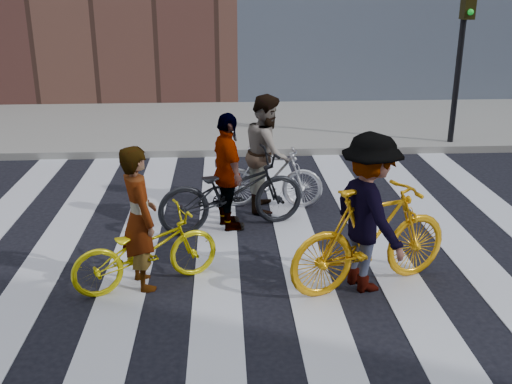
{
  "coord_description": "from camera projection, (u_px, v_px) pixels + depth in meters",
  "views": [
    {
      "loc": [
        -0.45,
        -6.74,
        3.43
      ],
      "look_at": [
        -0.05,
        0.3,
        0.91
      ],
      "focal_mm": 42.0,
      "sensor_mm": 36.0,
      "label": 1
    }
  ],
  "objects": [
    {
      "name": "rider_left",
      "position": [
        139.0,
        218.0,
        6.82
      ],
      "size": [
        0.63,
        0.74,
        1.71
      ],
      "primitive_type": "imported",
      "rotation": [
        0.0,
        0.0,
        1.99
      ],
      "color": "slate",
      "rests_on": "ground"
    },
    {
      "name": "sidewalk_far",
      "position": [
        241.0,
        125.0,
        14.54
      ],
      "size": [
        100.0,
        5.0,
        0.15
      ],
      "primitive_type": "cube",
      "color": "gray",
      "rests_on": "ground"
    },
    {
      "name": "bike_yellow_right",
      "position": [
        371.0,
        237.0,
        6.88
      ],
      "size": [
        2.16,
        1.27,
        1.25
      ],
      "primitive_type": "imported",
      "rotation": [
        0.0,
        0.0,
        1.92
      ],
      "color": "#F1A10D",
      "rests_on": "ground"
    },
    {
      "name": "rider_mid",
      "position": [
        267.0,
        153.0,
        9.22
      ],
      "size": [
        0.77,
        0.94,
        1.81
      ],
      "primitive_type": "imported",
      "rotation": [
        0.0,
        0.0,
        1.47
      ],
      "color": "slate",
      "rests_on": "ground"
    },
    {
      "name": "ground",
      "position": [
        261.0,
        268.0,
        7.52
      ],
      "size": [
        100.0,
        100.0,
        0.0
      ],
      "primitive_type": "plane",
      "color": "black",
      "rests_on": "ground"
    },
    {
      "name": "bike_silver_mid",
      "position": [
        270.0,
        178.0,
        9.36
      ],
      "size": [
        1.69,
        0.64,
        0.99
      ],
      "primitive_type": "imported",
      "rotation": [
        0.0,
        0.0,
        1.47
      ],
      "color": "silver",
      "rests_on": "ground"
    },
    {
      "name": "rider_right",
      "position": [
        369.0,
        213.0,
        6.77
      ],
      "size": [
        1.06,
        1.36,
        1.86
      ],
      "primitive_type": "imported",
      "rotation": [
        0.0,
        0.0,
        1.92
      ],
      "color": "slate",
      "rests_on": "ground"
    },
    {
      "name": "traffic_signal",
      "position": [
        463.0,
        40.0,
        11.99
      ],
      "size": [
        0.22,
        0.42,
        3.33
      ],
      "color": "black",
      "rests_on": "ground"
    },
    {
      "name": "bike_yellow_left",
      "position": [
        146.0,
        250.0,
        6.95
      ],
      "size": [
        1.84,
        1.27,
        0.92
      ],
      "primitive_type": "imported",
      "rotation": [
        0.0,
        0.0,
        1.99
      ],
      "color": "yellow",
      "rests_on": "ground"
    },
    {
      "name": "bike_dark_rear",
      "position": [
        232.0,
        191.0,
        8.54
      ],
      "size": [
        2.28,
        1.34,
        1.13
      ],
      "primitive_type": "imported",
      "rotation": [
        0.0,
        0.0,
        1.86
      ],
      "color": "black",
      "rests_on": "ground"
    },
    {
      "name": "zebra_crosswalk",
      "position": [
        261.0,
        268.0,
        7.51
      ],
      "size": [
        8.25,
        10.0,
        0.01
      ],
      "color": "silver",
      "rests_on": "ground"
    },
    {
      "name": "rider_rear",
      "position": [
        228.0,
        172.0,
        8.44
      ],
      "size": [
        0.68,
        1.08,
        1.7
      ],
      "primitive_type": "imported",
      "rotation": [
        0.0,
        0.0,
        1.86
      ],
      "color": "slate",
      "rests_on": "ground"
    }
  ]
}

